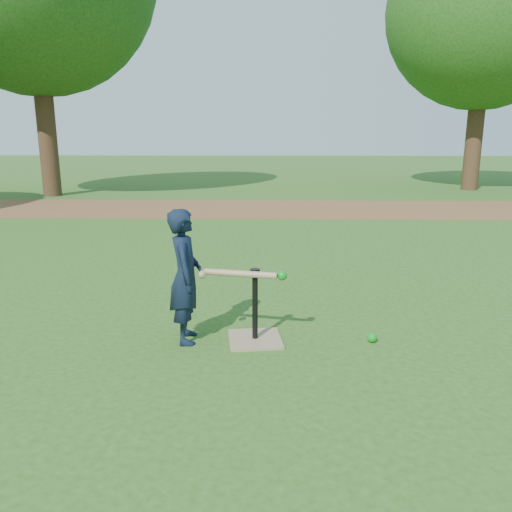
{
  "coord_description": "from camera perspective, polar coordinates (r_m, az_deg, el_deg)",
  "views": [
    {
      "loc": [
        0.17,
        -4.05,
        1.65
      ],
      "look_at": [
        0.06,
        0.12,
        0.65
      ],
      "focal_mm": 35.0,
      "sensor_mm": 36.0,
      "label": 1
    }
  ],
  "objects": [
    {
      "name": "ground",
      "position": [
        4.37,
        -0.82,
        -8.66
      ],
      "size": [
        80.0,
        80.0,
        0.0
      ],
      "primitive_type": "plane",
      "color": "#285116",
      "rests_on": "ground"
    },
    {
      "name": "dirt_strip",
      "position": [
        11.66,
        0.7,
        5.43
      ],
      "size": [
        24.0,
        3.0,
        0.01
      ],
      "primitive_type": "cube",
      "color": "brown",
      "rests_on": "ground"
    },
    {
      "name": "child",
      "position": [
        4.07,
        -8.09,
        -2.32
      ],
      "size": [
        0.32,
        0.43,
        1.1
      ],
      "primitive_type": "imported",
      "rotation": [
        0.0,
        0.0,
        1.71
      ],
      "color": "black",
      "rests_on": "ground"
    },
    {
      "name": "wiffle_ball_ground",
      "position": [
        4.26,
        13.12,
        -9.08
      ],
      "size": [
        0.08,
        0.08,
        0.08
      ],
      "primitive_type": "sphere",
      "color": "#0D8F1B",
      "rests_on": "ground"
    },
    {
      "name": "batting_tee",
      "position": [
        4.16,
        -0.11,
        -8.22
      ],
      "size": [
        0.48,
        0.48,
        0.61
      ],
      "color": "#94815E",
      "rests_on": "ground"
    },
    {
      "name": "swing_action",
      "position": [
        3.99,
        -1.29,
        -2.09
      ],
      "size": [
        0.71,
        0.17,
        0.08
      ],
      "color": "tan",
      "rests_on": "ground"
    },
    {
      "name": "tree_right",
      "position": [
        17.63,
        24.88,
        24.3
      ],
      "size": [
        5.8,
        5.8,
        8.21
      ],
      "color": "#382316",
      "rests_on": "ground"
    }
  ]
}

